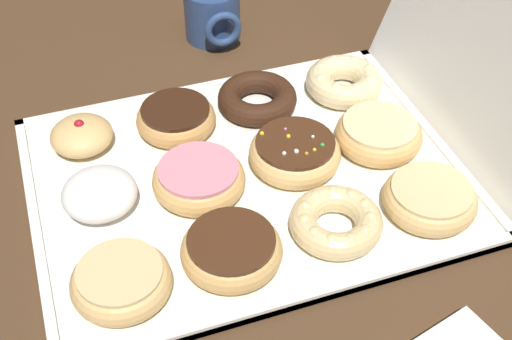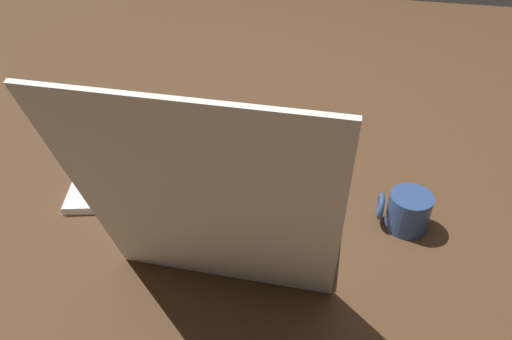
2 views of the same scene
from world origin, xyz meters
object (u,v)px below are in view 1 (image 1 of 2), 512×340
jelly_filled_donut_0 (82,135)px  coffee_mug (213,13)px  glazed_ring_donut_2 (121,281)px  glazed_ring_donut_10 (379,133)px  chocolate_frosted_donut_3 (176,118)px  sprinkle_donut_7 (295,153)px  pink_frosted_donut_4 (199,179)px  powdered_filled_donut_1 (100,194)px  donut_box (246,179)px  chocolate_frosted_donut_5 (231,250)px  chocolate_cake_ring_donut_6 (257,98)px  cruller_donut_9 (344,81)px  glazed_ring_donut_11 (430,198)px  cruller_donut_8 (336,221)px

jelly_filled_donut_0 → coffee_mug: bearing=131.7°
glazed_ring_donut_2 → glazed_ring_donut_10: bearing=109.5°
chocolate_frosted_donut_3 → sprinkle_donut_7: (0.12, 0.13, 0.00)m
pink_frosted_donut_4 → glazed_ring_donut_10: 0.25m
powdered_filled_donut_1 → glazed_ring_donut_2: bearing=-0.4°
chocolate_frosted_donut_3 → donut_box: bearing=26.3°
sprinkle_donut_7 → glazed_ring_donut_10: size_ratio=1.02×
pink_frosted_donut_4 → chocolate_frosted_donut_5: 0.12m
chocolate_frosted_donut_3 → chocolate_cake_ring_donut_6: size_ratio=0.97×
cruller_donut_9 → glazed_ring_donut_11: size_ratio=0.98×
chocolate_frosted_donut_3 → cruller_donut_8: bearing=27.6°
powdered_filled_donut_1 → chocolate_cake_ring_donut_6: (-0.13, 0.25, -0.01)m
pink_frosted_donut_4 → cruller_donut_8: pink_frosted_donut_4 is taller
chocolate_frosted_donut_3 → glazed_ring_donut_11: size_ratio=0.95×
cruller_donut_8 → powdered_filled_donut_1: bearing=-117.3°
glazed_ring_donut_2 → chocolate_frosted_donut_3: size_ratio=1.01×
cruller_donut_8 → cruller_donut_9: bearing=153.6°
pink_frosted_donut_4 → glazed_ring_donut_10: size_ratio=1.00×
glazed_ring_donut_10 → glazed_ring_donut_11: bearing=2.0°
cruller_donut_9 → jelly_filled_donut_0: bearing=-90.3°
donut_box → cruller_donut_8: cruller_donut_8 is taller
sprinkle_donut_7 → glazed_ring_donut_10: bearing=91.1°
chocolate_frosted_donut_5 → cruller_donut_9: 0.36m
chocolate_frosted_donut_3 → cruller_donut_9: bearing=90.5°
chocolate_frosted_donut_5 → glazed_ring_donut_2: bearing=-88.7°
cruller_donut_9 → glazed_ring_donut_11: 0.25m
donut_box → powdered_filled_donut_1: 0.19m
jelly_filled_donut_0 → cruller_donut_8: (0.25, 0.26, -0.00)m
jelly_filled_donut_0 → sprinkle_donut_7: jelly_filled_donut_0 is taller
powdered_filled_donut_1 → chocolate_frosted_donut_3: 0.17m
glazed_ring_donut_2 → jelly_filled_donut_0: bearing=-179.5°
powdered_filled_donut_1 → cruller_donut_9: powdered_filled_donut_1 is taller
jelly_filled_donut_0 → sprinkle_donut_7: 0.28m
pink_frosted_donut_4 → glazed_ring_donut_10: bearing=91.4°
glazed_ring_donut_10 → coffee_mug: (-0.35, -0.13, 0.01)m
sprinkle_donut_7 → glazed_ring_donut_11: 0.18m
jelly_filled_donut_0 → chocolate_frosted_donut_3: jelly_filled_donut_0 is taller
donut_box → chocolate_frosted_donut_3: size_ratio=4.97×
cruller_donut_8 → cruller_donut_9: size_ratio=0.98×
powdered_filled_donut_1 → glazed_ring_donut_11: 0.40m
chocolate_cake_ring_donut_6 → coffee_mug: bearing=-179.7°
powdered_filled_donut_1 → chocolate_frosted_donut_5: size_ratio=0.79×
donut_box → powdered_filled_donut_1: (-0.01, -0.18, 0.03)m
jelly_filled_donut_0 → pink_frosted_donut_4: 0.18m
jelly_filled_donut_0 → pink_frosted_donut_4: (0.13, 0.12, -0.00)m
chocolate_cake_ring_donut_6 → cruller_donut_9: 0.13m
coffee_mug → powdered_filled_donut_1: bearing=-35.6°
jelly_filled_donut_0 → glazed_ring_donut_10: jelly_filled_donut_0 is taller
pink_frosted_donut_4 → cruller_donut_9: 0.29m
coffee_mug → chocolate_frosted_donut_5: bearing=-14.2°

